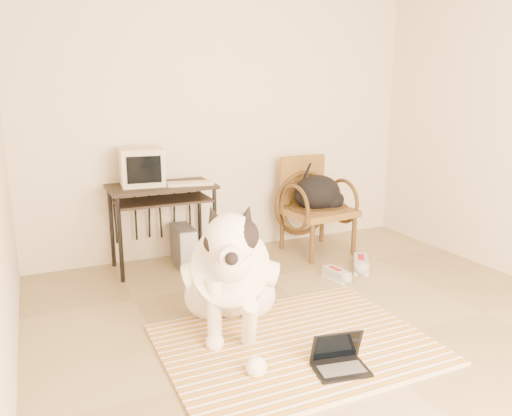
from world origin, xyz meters
TOP-DOWN VIEW (x-y plane):
  - floor at (0.00, 0.00)m, footprint 4.50×4.50m
  - wall_back at (0.00, 2.25)m, footprint 4.50×0.00m
  - rug at (-0.35, 0.16)m, footprint 1.70×1.30m
  - dog at (-0.65, 0.53)m, footprint 0.74×1.36m
  - laptop at (-0.27, -0.21)m, footprint 0.35×0.27m
  - computer_desk at (-0.76, 1.95)m, footprint 0.94×0.53m
  - crt_monitor at (-0.92, 2.02)m, footprint 0.40×0.39m
  - desk_keyboard at (-0.52, 1.84)m, footprint 0.43×0.22m
  - pc_tower at (-0.58, 1.94)m, footprint 0.18×0.40m
  - rattan_chair at (0.77, 1.82)m, footprint 0.69×0.67m
  - backpack at (0.77, 1.74)m, footprint 0.51×0.40m
  - sneaker_left at (0.53, 1.02)m, footprint 0.15×0.29m
  - sneaker_right at (0.87, 1.14)m, footprint 0.29×0.35m

SIDE VIEW (x-z plane):
  - floor at x=0.00m, z-range 0.00..0.00m
  - rug at x=-0.35m, z-range 0.00..0.02m
  - sneaker_left at x=0.53m, z-range -0.01..0.09m
  - sneaker_right at x=0.87m, z-range -0.01..0.11m
  - laptop at x=-0.27m, z-range -0.04..0.18m
  - pc_tower at x=-0.58m, z-range 0.00..0.37m
  - dog at x=-0.65m, z-range -0.10..0.89m
  - rattan_chair at x=0.77m, z-range 0.00..0.95m
  - backpack at x=0.77m, z-range 0.43..0.78m
  - computer_desk at x=-0.76m, z-range 0.28..1.06m
  - desk_keyboard at x=-0.52m, z-range 0.78..0.81m
  - crt_monitor at x=-0.92m, z-range 0.78..1.11m
  - wall_back at x=0.00m, z-range -0.90..3.60m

